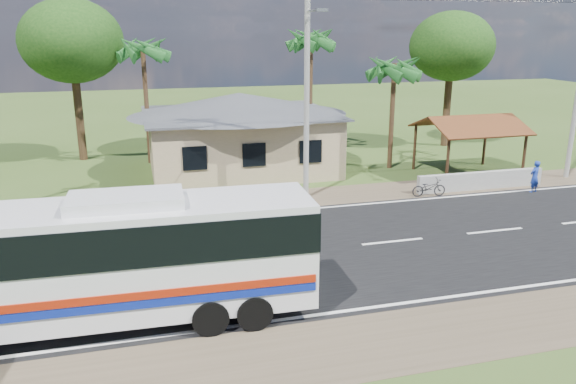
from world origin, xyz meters
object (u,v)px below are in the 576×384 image
at_px(person, 535,177).
at_px(coach_bus, 92,254).
at_px(waiting_shed, 470,126).
at_px(motorcycle, 429,188).

bearing_deg(person, coach_bus, 5.24).
bearing_deg(coach_bus, person, 23.61).
bearing_deg(waiting_shed, coach_bus, -147.44).
height_order(waiting_shed, person, waiting_shed).
height_order(waiting_shed, coach_bus, coach_bus).
bearing_deg(person, motorcycle, -24.20).
bearing_deg(person, waiting_shed, -89.91).
height_order(waiting_shed, motorcycle, waiting_shed).
xyz_separation_m(coach_bus, motorcycle, (14.88, 8.79, -1.68)).
bearing_deg(coach_bus, motorcycle, 32.52).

